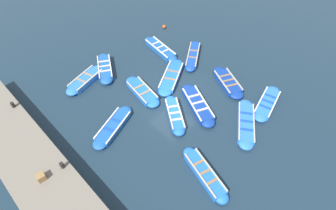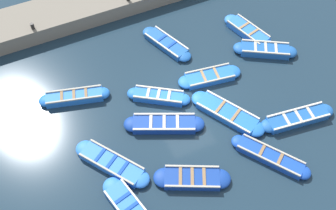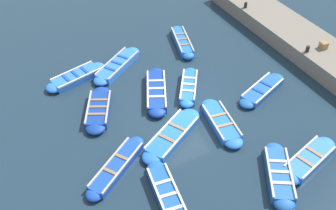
# 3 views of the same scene
# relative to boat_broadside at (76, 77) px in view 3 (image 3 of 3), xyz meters

# --- Properties ---
(ground_plane) EXTENTS (120.00, 120.00, 0.00)m
(ground_plane) POSITION_rel_boat_broadside_xyz_m (-3.83, 4.64, -0.18)
(ground_plane) COLOR #1C303F
(boat_broadside) EXTENTS (3.60, 1.65, 0.41)m
(boat_broadside) POSITION_rel_boat_broadside_xyz_m (0.00, 0.00, 0.00)
(boat_broadside) COLOR blue
(boat_broadside) RESTS_ON ground
(boat_drifting) EXTENTS (1.31, 3.90, 0.43)m
(boat_drifting) POSITION_rel_boat_broadside_xyz_m (-0.79, 9.04, 0.01)
(boat_drifting) COLOR #1E59AD
(boat_drifting) RESTS_ON ground
(boat_inner_gap) EXTENTS (3.57, 1.73, 0.44)m
(boat_inner_gap) POSITION_rel_boat_broadside_xyz_m (-6.96, 10.12, 0.01)
(boat_inner_gap) COLOR blue
(boat_inner_gap) RESTS_ON ground
(boat_mid_row) EXTENTS (2.41, 3.07, 0.43)m
(boat_mid_row) POSITION_rel_boat_broadside_xyz_m (-4.88, 3.52, 0.01)
(boat_mid_row) COLOR blue
(boat_mid_row) RESTS_ON ground
(boat_outer_left) EXTENTS (2.37, 3.46, 0.41)m
(boat_outer_left) POSITION_rel_boat_broadside_xyz_m (-0.16, 2.97, -0.00)
(boat_outer_left) COLOR navy
(boat_outer_left) RESTS_ON ground
(boat_stern_in) EXTENTS (3.97, 2.78, 0.39)m
(boat_stern_in) POSITION_rel_boat_broadside_xyz_m (-2.51, 6.13, -0.01)
(boat_stern_in) COLOR blue
(boat_stern_in) RESTS_ON ground
(boat_outer_right) EXTENTS (3.58, 1.98, 0.38)m
(boat_outer_right) POSITION_rel_boat_broadside_xyz_m (-8.11, 5.47, -0.01)
(boat_outer_right) COLOR #1E59AD
(boat_outer_right) RESTS_ON ground
(boat_centre) EXTENTS (2.45, 3.89, 0.44)m
(boat_centre) POSITION_rel_boat_broadside_xyz_m (-3.24, 3.06, 0.02)
(boat_centre) COLOR navy
(boat_centre) RESTS_ON ground
(boat_end_of_row) EXTENTS (3.69, 2.88, 0.41)m
(boat_end_of_row) POSITION_rel_boat_broadside_xyz_m (-2.33, 0.05, 0.00)
(boat_end_of_row) COLOR blue
(boat_end_of_row) RESTS_ON ground
(boat_near_quay) EXTENTS (2.55, 3.44, 0.47)m
(boat_near_quay) POSITION_rel_boat_broadside_xyz_m (-5.29, 10.17, 0.03)
(boat_near_quay) COLOR #1E59AD
(boat_near_quay) RESTS_ON ground
(boat_tucked) EXTENTS (3.55, 2.72, 0.39)m
(boat_tucked) POSITION_rel_boat_broadside_xyz_m (0.41, 6.66, -0.01)
(boat_tucked) COLOR #1947B7
(boat_tucked) RESTS_ON ground
(boat_far_corner) EXTENTS (1.42, 3.52, 0.39)m
(boat_far_corner) POSITION_rel_boat_broadside_xyz_m (-4.93, 6.49, -0.01)
(boat_far_corner) COLOR blue
(boat_far_corner) RESTS_ON ground
(boat_bow_out) EXTENTS (1.64, 3.61, 0.45)m
(boat_bow_out) POSITION_rel_boat_broadside_xyz_m (-6.65, -0.33, 0.02)
(boat_bow_out) COLOR blue
(boat_bow_out) RESTS_ON ground
(quay_wall) EXTENTS (2.78, 18.10, 0.92)m
(quay_wall) POSITION_rel_boat_broadside_xyz_m (-12.67, 4.64, 0.28)
(quay_wall) COLOR slate
(quay_wall) RESTS_ON ground
(bollard_north) EXTENTS (0.20, 0.20, 0.35)m
(bollard_north) POSITION_rel_boat_broadside_xyz_m (-11.63, -1.00, 0.92)
(bollard_north) COLOR black
(bollard_north) RESTS_ON quay_wall
(bollard_mid_north) EXTENTS (0.20, 0.20, 0.35)m
(bollard_mid_north) POSITION_rel_boat_broadside_xyz_m (-11.63, 4.64, 0.92)
(bollard_mid_north) COLOR black
(bollard_mid_north) RESTS_ON quay_wall
(wooden_crate) EXTENTS (0.41, 0.41, 0.37)m
(wooden_crate) POSITION_rel_boat_broadside_xyz_m (-12.65, 4.78, 0.93)
(wooden_crate) COLOR olive
(wooden_crate) RESTS_ON quay_wall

